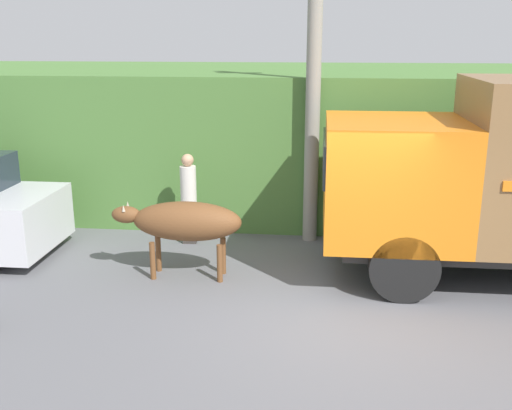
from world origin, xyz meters
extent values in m
plane|color=slate|center=(0.00, 0.00, 0.00)|extent=(60.00, 60.00, 0.00)
cube|color=#4C7A38|center=(0.00, 6.56, 1.51)|extent=(32.00, 6.43, 3.02)
cube|color=orange|center=(0.89, 1.54, 1.61)|extent=(2.13, 2.25, 1.83)
cube|color=#232D38|center=(-0.19, 1.54, 1.94)|extent=(0.04, 1.91, 0.64)
cylinder|color=black|center=(1.00, 0.66, 0.51)|extent=(1.02, 0.49, 1.02)
ellipsoid|color=brown|center=(-2.32, 1.12, 0.93)|extent=(1.74, 0.63, 0.63)
ellipsoid|color=brown|center=(-3.31, 1.12, 1.01)|extent=(0.47, 0.27, 0.27)
cone|color=#B7AD93|center=(-3.31, 1.01, 1.15)|extent=(0.06, 0.06, 0.11)
cone|color=#B7AD93|center=(-3.31, 1.22, 1.15)|extent=(0.06, 0.06, 0.11)
cylinder|color=brown|center=(-2.86, 0.94, 0.31)|extent=(0.09, 0.09, 0.62)
cylinder|color=brown|center=(-2.86, 1.29, 0.31)|extent=(0.09, 0.09, 0.62)
cylinder|color=brown|center=(-1.78, 0.94, 0.31)|extent=(0.09, 0.09, 0.62)
cylinder|color=brown|center=(-1.78, 1.29, 0.31)|extent=(0.09, 0.09, 0.62)
cube|color=#38332D|center=(-2.65, 2.72, 0.39)|extent=(0.26, 0.18, 0.79)
cylinder|color=silver|center=(-2.65, 2.72, 1.13)|extent=(0.31, 0.31, 0.69)
sphere|color=tan|center=(-2.65, 2.72, 1.59)|extent=(0.23, 0.23, 0.23)
cylinder|color=gray|center=(-0.41, 3.16, 2.95)|extent=(0.27, 0.27, 5.90)
camera|label=1|loc=(-0.28, -7.75, 3.77)|focal=42.00mm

